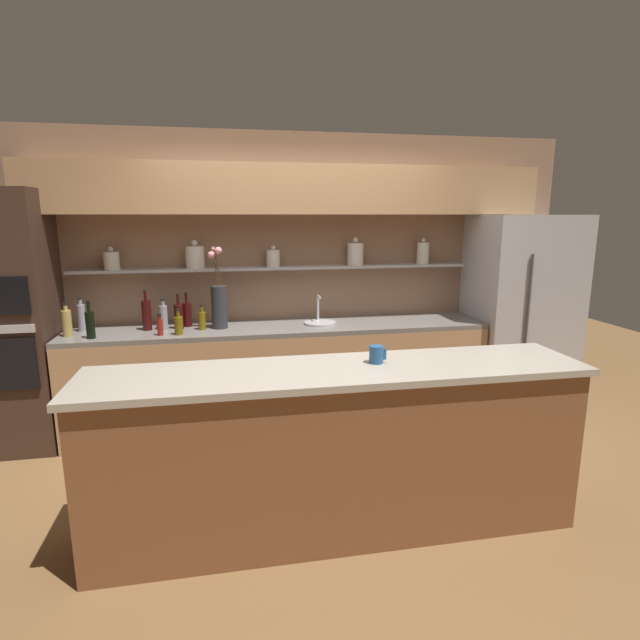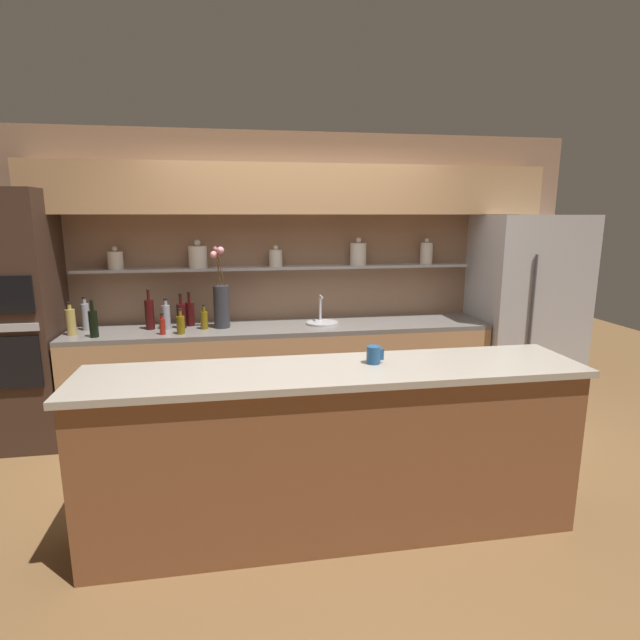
{
  "view_description": "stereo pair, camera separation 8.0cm",
  "coord_description": "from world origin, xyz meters",
  "px_view_note": "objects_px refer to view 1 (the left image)",
  "views": [
    {
      "loc": [
        -0.62,
        -3.03,
        1.87
      ],
      "look_at": [
        0.05,
        0.43,
        1.13
      ],
      "focal_mm": 28.0,
      "sensor_mm": 36.0,
      "label": 1
    },
    {
      "loc": [
        -0.54,
        -3.05,
        1.87
      ],
      "look_at": [
        0.05,
        0.43,
        1.13
      ],
      "focal_mm": 28.0,
      "sensor_mm": 36.0,
      "label": 2
    }
  ],
  "objects_px": {
    "bottle_spirit_1": "(67,323)",
    "sink_fixture": "(320,321)",
    "refrigerator": "(520,315)",
    "bottle_wine_4": "(147,315)",
    "bottle_oil_10": "(202,320)",
    "oven_tower": "(13,322)",
    "bottle_sauce_7": "(162,319)",
    "flower_vase": "(219,303)",
    "bottle_spirit_3": "(82,317)",
    "bottle_wine_8": "(90,324)",
    "coffee_mug": "(376,354)",
    "bottle_wine_6": "(179,316)",
    "bottle_oil_5": "(179,325)",
    "bottle_sauce_2": "(160,326)",
    "bottle_spirit_9": "(164,317)",
    "bottle_wine_0": "(187,314)"
  },
  "relations": [
    {
      "from": "bottle_spirit_3",
      "to": "sink_fixture",
      "type": "bearing_deg",
      "value": -2.66
    },
    {
      "from": "sink_fixture",
      "to": "coffee_mug",
      "type": "bearing_deg",
      "value": -88.65
    },
    {
      "from": "bottle_wine_8",
      "to": "bottle_oil_10",
      "type": "relative_size",
      "value": 1.43
    },
    {
      "from": "refrigerator",
      "to": "oven_tower",
      "type": "bearing_deg",
      "value": 179.53
    },
    {
      "from": "sink_fixture",
      "to": "bottle_spirit_1",
      "type": "distance_m",
      "value": 2.08
    },
    {
      "from": "oven_tower",
      "to": "flower_vase",
      "type": "relative_size",
      "value": 2.97
    },
    {
      "from": "coffee_mug",
      "to": "bottle_oil_10",
      "type": "bearing_deg",
      "value": 124.6
    },
    {
      "from": "bottle_wine_0",
      "to": "bottle_spirit_9",
      "type": "bearing_deg",
      "value": -149.26
    },
    {
      "from": "sink_fixture",
      "to": "bottle_wine_8",
      "type": "height_order",
      "value": "bottle_wine_8"
    },
    {
      "from": "bottle_spirit_9",
      "to": "sink_fixture",
      "type": "bearing_deg",
      "value": -0.7
    },
    {
      "from": "bottle_sauce_2",
      "to": "bottle_spirit_9",
      "type": "distance_m",
      "value": 0.2
    },
    {
      "from": "flower_vase",
      "to": "bottle_wine_8",
      "type": "bearing_deg",
      "value": -169.63
    },
    {
      "from": "bottle_spirit_1",
      "to": "oven_tower",
      "type": "bearing_deg",
      "value": 171.06
    },
    {
      "from": "bottle_spirit_3",
      "to": "bottle_wine_4",
      "type": "relative_size",
      "value": 0.82
    },
    {
      "from": "bottle_spirit_1",
      "to": "bottle_wine_6",
      "type": "xyz_separation_m",
      "value": [
        0.86,
        0.12,
        -0.0
      ]
    },
    {
      "from": "bottle_spirit_1",
      "to": "bottle_sauce_2",
      "type": "bearing_deg",
      "value": -7.98
    },
    {
      "from": "flower_vase",
      "to": "sink_fixture",
      "type": "bearing_deg",
      "value": -0.07
    },
    {
      "from": "bottle_sauce_2",
      "to": "bottle_oil_10",
      "type": "height_order",
      "value": "bottle_oil_10"
    },
    {
      "from": "bottle_spirit_1",
      "to": "bottle_oil_10",
      "type": "xyz_separation_m",
      "value": [
        1.05,
        0.05,
        -0.03
      ]
    },
    {
      "from": "oven_tower",
      "to": "bottle_wine_8",
      "type": "relative_size",
      "value": 6.79
    },
    {
      "from": "refrigerator",
      "to": "bottle_spirit_9",
      "type": "xyz_separation_m",
      "value": [
        -3.28,
        0.07,
        0.09
      ]
    },
    {
      "from": "bottle_spirit_9",
      "to": "coffee_mug",
      "type": "height_order",
      "value": "bottle_spirit_9"
    },
    {
      "from": "oven_tower",
      "to": "bottle_wine_4",
      "type": "bearing_deg",
      "value": 2.71
    },
    {
      "from": "refrigerator",
      "to": "bottle_wine_6",
      "type": "relative_size",
      "value": 6.19
    },
    {
      "from": "bottle_spirit_1",
      "to": "sink_fixture",
      "type": "bearing_deg",
      "value": 2.17
    },
    {
      "from": "bottle_spirit_1",
      "to": "bottle_wine_6",
      "type": "relative_size",
      "value": 0.89
    },
    {
      "from": "bottle_spirit_3",
      "to": "bottle_spirit_9",
      "type": "xyz_separation_m",
      "value": [
        0.67,
        -0.08,
        -0.01
      ]
    },
    {
      "from": "bottle_wine_8",
      "to": "bottle_oil_10",
      "type": "xyz_separation_m",
      "value": [
        0.85,
        0.15,
        -0.03
      ]
    },
    {
      "from": "bottle_spirit_1",
      "to": "bottle_sauce_7",
      "type": "xyz_separation_m",
      "value": [
        0.7,
        0.19,
        -0.04
      ]
    },
    {
      "from": "bottle_spirit_9",
      "to": "bottle_spirit_1",
      "type": "bearing_deg",
      "value": -172.62
    },
    {
      "from": "bottle_sauce_2",
      "to": "bottle_oil_5",
      "type": "xyz_separation_m",
      "value": [
        0.15,
        -0.0,
        0.0
      ]
    },
    {
      "from": "bottle_wine_4",
      "to": "bottle_oil_5",
      "type": "xyz_separation_m",
      "value": [
        0.28,
        -0.22,
        -0.05
      ]
    },
    {
      "from": "bottle_wine_4",
      "to": "bottle_oil_10",
      "type": "bearing_deg",
      "value": -8.18
    },
    {
      "from": "refrigerator",
      "to": "bottle_sauce_2",
      "type": "distance_m",
      "value": 3.3
    },
    {
      "from": "bottle_spirit_1",
      "to": "bottle_wine_8",
      "type": "height_order",
      "value": "bottle_wine_8"
    },
    {
      "from": "bottle_wine_4",
      "to": "flower_vase",
      "type": "bearing_deg",
      "value": -3.28
    },
    {
      "from": "bottle_sauce_7",
      "to": "bottle_wine_4",
      "type": "bearing_deg",
      "value": -144.58
    },
    {
      "from": "sink_fixture",
      "to": "bottle_sauce_2",
      "type": "bearing_deg",
      "value": -172.41
    },
    {
      "from": "bottle_wine_8",
      "to": "bottle_sauce_2",
      "type": "bearing_deg",
      "value": 0.14
    },
    {
      "from": "bottle_sauce_2",
      "to": "bottle_wine_6",
      "type": "bearing_deg",
      "value": 59.36
    },
    {
      "from": "bottle_sauce_2",
      "to": "bottle_wine_4",
      "type": "relative_size",
      "value": 0.51
    },
    {
      "from": "bottle_sauce_7",
      "to": "refrigerator",
      "type": "bearing_deg",
      "value": -2.79
    },
    {
      "from": "flower_vase",
      "to": "bottle_spirit_9",
      "type": "relative_size",
      "value": 2.63
    },
    {
      "from": "oven_tower",
      "to": "bottle_sauce_7",
      "type": "relative_size",
      "value": 12.01
    },
    {
      "from": "refrigerator",
      "to": "oven_tower",
      "type": "height_order",
      "value": "oven_tower"
    },
    {
      "from": "flower_vase",
      "to": "bottle_spirit_1",
      "type": "distance_m",
      "value": 1.2
    },
    {
      "from": "bottle_wine_4",
      "to": "bottle_wine_8",
      "type": "height_order",
      "value": "bottle_wine_4"
    },
    {
      "from": "refrigerator",
      "to": "bottle_spirit_1",
      "type": "relative_size",
      "value": 6.94
    },
    {
      "from": "bottle_spirit_1",
      "to": "bottle_oil_5",
      "type": "xyz_separation_m",
      "value": [
        0.87,
        -0.1,
        -0.03
      ]
    },
    {
      "from": "bottle_sauce_2",
      "to": "bottle_oil_10",
      "type": "distance_m",
      "value": 0.36
    }
  ]
}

